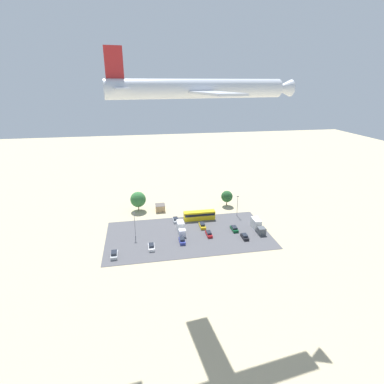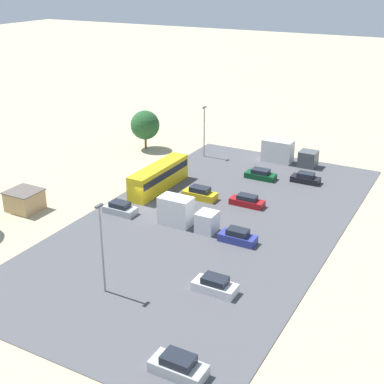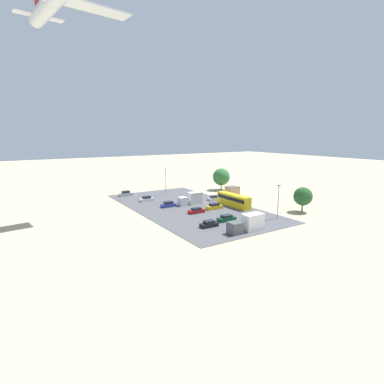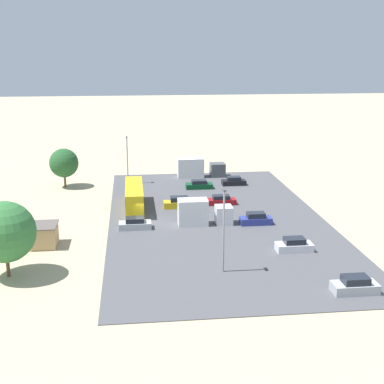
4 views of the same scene
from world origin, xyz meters
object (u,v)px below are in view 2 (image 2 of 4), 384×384
(parked_car_3, at_px, (200,194))
(parked_truck_0, at_px, (185,214))
(shed_building, at_px, (25,200))
(parked_car_5, at_px, (120,209))
(parked_car_2, at_px, (261,175))
(parked_car_4, at_px, (215,286))
(parked_car_6, at_px, (238,237))
(parked_car_0, at_px, (247,201))
(parked_car_1, at_px, (178,366))
(parked_car_7, at_px, (306,178))
(bus, at_px, (159,176))
(parked_truck_1, at_px, (286,153))

(parked_car_3, bearing_deg, parked_truck_0, -164.56)
(shed_building, bearing_deg, parked_car_5, 113.34)
(parked_car_2, bearing_deg, parked_car_3, -22.01)
(parked_car_4, distance_m, parked_car_6, 10.22)
(parked_car_2, xyz_separation_m, parked_car_3, (10.57, -4.27, 0.09))
(parked_car_5, bearing_deg, parked_car_2, 150.86)
(parked_car_0, bearing_deg, parked_car_1, -165.98)
(parked_car_6, height_order, parked_car_7, parked_car_6)
(parked_car_3, bearing_deg, parked_car_7, -40.49)
(parked_truck_0, bearing_deg, parked_car_5, -85.27)
(parked_car_3, height_order, parked_car_7, parked_car_3)
(parked_car_4, relative_size, parked_car_6, 1.00)
(bus, bearing_deg, parked_car_0, 2.79)
(parked_car_0, distance_m, parked_car_1, 31.74)
(bus, xyz_separation_m, parked_truck_0, (8.33, 8.71, -0.26))
(shed_building, height_order, bus, bus)
(parked_car_2, height_order, parked_car_4, parked_car_4)
(shed_building, relative_size, bus, 0.34)
(bus, xyz_separation_m, parked_car_7, (-11.92, 16.91, -1.22))
(shed_building, bearing_deg, parked_car_0, 121.16)
(parked_car_6, distance_m, parked_truck_0, 7.20)
(parked_car_2, relative_size, parked_car_3, 0.97)
(shed_building, height_order, parked_car_1, shed_building)
(parked_car_1, bearing_deg, bus, -145.81)
(parked_car_0, xyz_separation_m, parked_car_4, (19.64, 5.18, 0.07))
(parked_car_5, bearing_deg, parked_truck_1, 157.03)
(parked_car_3, xyz_separation_m, parked_car_4, (18.73, 11.50, -0.02))
(parked_car_1, height_order, parked_car_4, parked_car_1)
(parked_truck_1, bearing_deg, parked_car_7, 38.69)
(shed_building, distance_m, parked_car_6, 27.38)
(parked_car_6, bearing_deg, parked_car_3, -133.14)
(parked_truck_1, bearing_deg, parked_truck_0, -6.25)
(parked_car_1, bearing_deg, parked_car_0, -165.98)
(shed_building, distance_m, parked_car_0, 27.98)
(parked_car_0, bearing_deg, parked_truck_0, 155.43)
(parked_car_0, relative_size, parked_car_3, 0.97)
(parked_car_5, bearing_deg, shed_building, -66.66)
(parked_car_5, xyz_separation_m, parked_truck_0, (-0.72, 8.74, 0.95))
(parked_car_5, height_order, parked_car_7, parked_car_5)
(parked_truck_1, bearing_deg, parked_car_0, 3.71)
(shed_building, height_order, parked_car_0, shed_building)
(shed_building, distance_m, bus, 17.77)
(parked_car_0, xyz_separation_m, parked_truck_1, (-17.87, -1.16, 1.00))
(parked_car_7, distance_m, parked_truck_0, 21.87)
(parked_car_2, relative_size, parked_car_7, 1.09)
(parked_car_4, bearing_deg, parked_car_7, -178.00)
(parked_car_1, distance_m, parked_car_5, 29.45)
(parked_car_2, distance_m, parked_truck_1, 8.31)
(parked_car_7, bearing_deg, bus, 125.18)
(parked_car_3, xyz_separation_m, parked_car_7, (-12.20, 10.42, -0.07))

